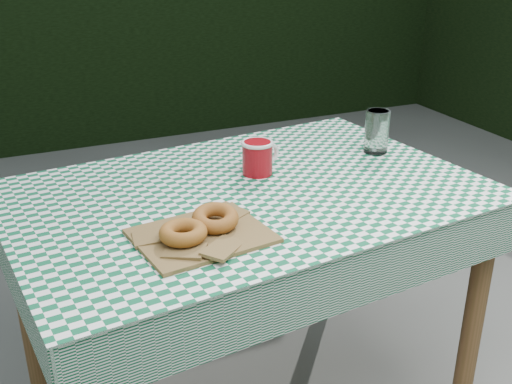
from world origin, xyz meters
TOP-DOWN VIEW (x-y plane):
  - hedge_north at (0.00, 3.20)m, footprint 7.00×0.70m
  - table at (0.07, 0.07)m, footprint 1.34×0.97m
  - tablecloth at (0.07, 0.07)m, footprint 1.37×1.00m
  - paper_bag at (-0.14, -0.14)m, footprint 0.33×0.28m
  - bagel_front at (-0.19, -0.16)m, footprint 0.14×0.14m
  - bagel_back at (-0.10, -0.12)m, footprint 0.14×0.14m
  - coffee_mug at (0.14, 0.17)m, footprint 0.22×0.22m
  - drinking_glass at (0.56, 0.19)m, footprint 0.08×0.08m

SIDE VIEW (x-z plane):
  - table at x=0.07m, z-range 0.00..0.75m
  - tablecloth at x=0.07m, z-range 0.75..0.76m
  - paper_bag at x=-0.14m, z-range 0.76..0.77m
  - bagel_front at x=-0.19m, z-range 0.77..0.81m
  - bagel_back at x=-0.10m, z-range 0.77..0.81m
  - coffee_mug at x=0.14m, z-range 0.76..0.85m
  - drinking_glass at x=0.56m, z-range 0.76..0.89m
  - hedge_north at x=0.00m, z-range 0.00..1.80m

